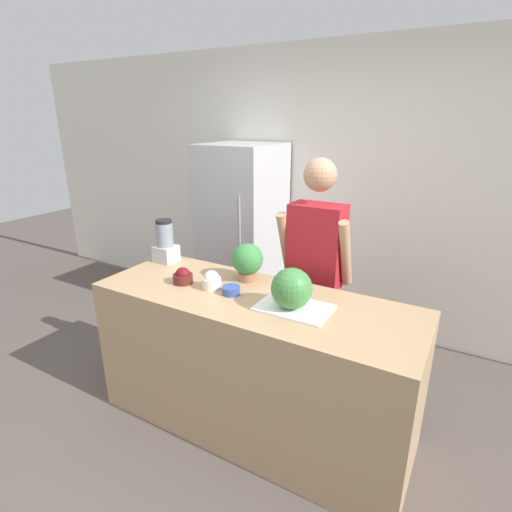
{
  "coord_description": "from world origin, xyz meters",
  "views": [
    {
      "loc": [
        1.11,
        -1.54,
        1.98
      ],
      "look_at": [
        0.0,
        0.39,
        1.19
      ],
      "focal_mm": 28.0,
      "sensor_mm": 36.0,
      "label": 1
    }
  ],
  "objects_px": {
    "refrigerator": "(242,236)",
    "watermelon": "(292,288)",
    "bowl_cream": "(212,281)",
    "potted_plant": "(247,261)",
    "person": "(315,275)",
    "bowl_cherries": "(183,277)",
    "bowl_small_blue": "(231,290)",
    "blender": "(165,243)"
  },
  "relations": [
    {
      "from": "watermelon",
      "to": "bowl_cherries",
      "type": "relative_size",
      "value": 1.8
    },
    {
      "from": "bowl_cream",
      "to": "potted_plant",
      "type": "relative_size",
      "value": 0.47
    },
    {
      "from": "bowl_cherries",
      "to": "refrigerator",
      "type": "bearing_deg",
      "value": 105.42
    },
    {
      "from": "refrigerator",
      "to": "bowl_cream",
      "type": "relative_size",
      "value": 14.53
    },
    {
      "from": "person",
      "to": "bowl_cream",
      "type": "distance_m",
      "value": 0.78
    },
    {
      "from": "watermelon",
      "to": "potted_plant",
      "type": "height_order",
      "value": "potted_plant"
    },
    {
      "from": "potted_plant",
      "to": "bowl_cherries",
      "type": "bearing_deg",
      "value": -143.81
    },
    {
      "from": "bowl_small_blue",
      "to": "blender",
      "type": "bearing_deg",
      "value": 161.45
    },
    {
      "from": "watermelon",
      "to": "potted_plant",
      "type": "relative_size",
      "value": 0.92
    },
    {
      "from": "person",
      "to": "watermelon",
      "type": "bearing_deg",
      "value": -79.84
    },
    {
      "from": "refrigerator",
      "to": "bowl_cream",
      "type": "xyz_separation_m",
      "value": [
        0.58,
        -1.31,
        0.12
      ]
    },
    {
      "from": "bowl_small_blue",
      "to": "potted_plant",
      "type": "xyz_separation_m",
      "value": [
        -0.03,
        0.24,
        0.11
      ]
    },
    {
      "from": "bowl_cherries",
      "to": "person",
      "type": "bearing_deg",
      "value": 44.92
    },
    {
      "from": "bowl_cream",
      "to": "potted_plant",
      "type": "distance_m",
      "value": 0.28
    },
    {
      "from": "person",
      "to": "refrigerator",
      "type": "bearing_deg",
      "value": 146.77
    },
    {
      "from": "person",
      "to": "bowl_cream",
      "type": "height_order",
      "value": "person"
    },
    {
      "from": "refrigerator",
      "to": "watermelon",
      "type": "bearing_deg",
      "value": -49.23
    },
    {
      "from": "person",
      "to": "blender",
      "type": "height_order",
      "value": "person"
    },
    {
      "from": "bowl_cherries",
      "to": "bowl_cream",
      "type": "distance_m",
      "value": 0.22
    },
    {
      "from": "potted_plant",
      "to": "bowl_cream",
      "type": "bearing_deg",
      "value": -118.63
    },
    {
      "from": "person",
      "to": "bowl_cherries",
      "type": "distance_m",
      "value": 0.94
    },
    {
      "from": "blender",
      "to": "person",
      "type": "bearing_deg",
      "value": 20.97
    },
    {
      "from": "person",
      "to": "bowl_cream",
      "type": "relative_size",
      "value": 14.38
    },
    {
      "from": "bowl_cream",
      "to": "potted_plant",
      "type": "bearing_deg",
      "value": 61.37
    },
    {
      "from": "person",
      "to": "bowl_cherries",
      "type": "relative_size",
      "value": 13.35
    },
    {
      "from": "refrigerator",
      "to": "bowl_small_blue",
      "type": "distance_m",
      "value": 1.51
    },
    {
      "from": "refrigerator",
      "to": "bowl_cherries",
      "type": "relative_size",
      "value": 13.49
    },
    {
      "from": "bowl_cherries",
      "to": "potted_plant",
      "type": "xyz_separation_m",
      "value": [
        0.34,
        0.25,
        0.09
      ]
    },
    {
      "from": "bowl_cream",
      "to": "watermelon",
      "type": "bearing_deg",
      "value": -1.66
    },
    {
      "from": "person",
      "to": "potted_plant",
      "type": "xyz_separation_m",
      "value": [
        -0.32,
        -0.41,
        0.18
      ]
    },
    {
      "from": "watermelon",
      "to": "bowl_small_blue",
      "type": "xyz_separation_m",
      "value": [
        -0.41,
        0.01,
        -0.11
      ]
    },
    {
      "from": "refrigerator",
      "to": "watermelon",
      "type": "relative_size",
      "value": 7.49
    },
    {
      "from": "person",
      "to": "bowl_cherries",
      "type": "height_order",
      "value": "person"
    },
    {
      "from": "bowl_cherries",
      "to": "potted_plant",
      "type": "height_order",
      "value": "potted_plant"
    },
    {
      "from": "bowl_cream",
      "to": "refrigerator",
      "type": "bearing_deg",
      "value": 114.0
    },
    {
      "from": "refrigerator",
      "to": "bowl_small_blue",
      "type": "xyz_separation_m",
      "value": [
        0.73,
        -1.32,
        0.1
      ]
    },
    {
      "from": "watermelon",
      "to": "person",
      "type": "bearing_deg",
      "value": 100.16
    },
    {
      "from": "bowl_cherries",
      "to": "bowl_cream",
      "type": "relative_size",
      "value": 1.08
    },
    {
      "from": "refrigerator",
      "to": "watermelon",
      "type": "distance_m",
      "value": 1.76
    },
    {
      "from": "bowl_small_blue",
      "to": "potted_plant",
      "type": "distance_m",
      "value": 0.27
    },
    {
      "from": "person",
      "to": "potted_plant",
      "type": "relative_size",
      "value": 6.81
    },
    {
      "from": "refrigerator",
      "to": "person",
      "type": "distance_m",
      "value": 1.23
    }
  ]
}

